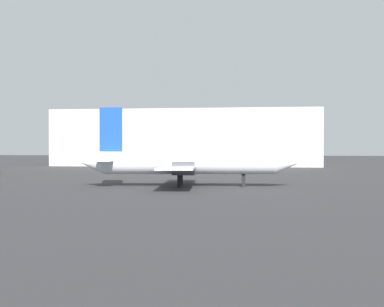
% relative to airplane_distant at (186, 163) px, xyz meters
% --- Properties ---
extents(airplane_distant, '(26.47, 20.40, 9.49)m').
position_rel_airplane_distant_xyz_m(airplane_distant, '(0.00, 0.00, 0.00)').
color(airplane_distant, silver).
rests_on(airplane_distant, ground_plane).
extents(terminal_building, '(67.45, 26.70, 14.26)m').
position_rel_airplane_distant_xyz_m(terminal_building, '(-10.71, 77.48, 4.27)').
color(terminal_building, beige).
rests_on(terminal_building, ground_plane).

